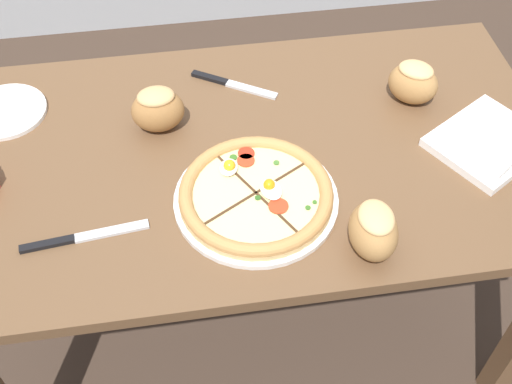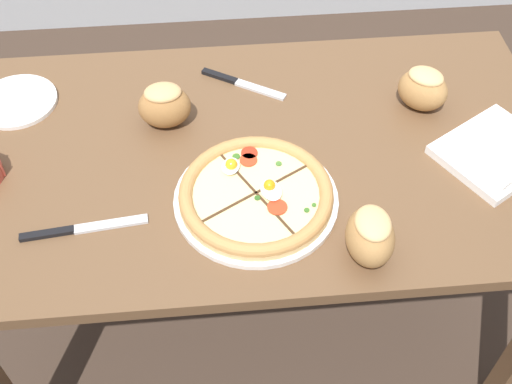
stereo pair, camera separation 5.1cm
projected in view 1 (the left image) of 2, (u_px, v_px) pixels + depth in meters
The scene contains 10 objects.
ground_plane at pixel (253, 317), 1.94m from camera, with size 12.00×12.00×0.00m, color #3D2D23.
dining_table at pixel (252, 182), 1.47m from camera, with size 1.34×0.75×0.72m.
pizza at pixel (256, 195), 1.28m from camera, with size 0.33×0.33×0.05m.
napkin_folded at pixel (489, 140), 1.39m from camera, with size 0.29×0.28×0.04m.
bread_piece_near at pixel (158, 109), 1.40m from camera, with size 0.12×0.09×0.10m.
bread_piece_mid at pixel (413, 82), 1.46m from camera, with size 0.14×0.14×0.10m.
bread_piece_far at pixel (373, 230), 1.18m from camera, with size 0.09×0.12×0.11m.
knife_main at pixel (233, 84), 1.53m from camera, with size 0.20×0.13×0.01m.
knife_spare at pixel (83, 237), 1.23m from camera, with size 0.25×0.04×0.01m.
side_saucer at pixel (6, 111), 1.46m from camera, with size 0.18×0.18×0.01m.
Camera 1 is at (-0.14, -0.96, 1.72)m, focal length 45.00 mm.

